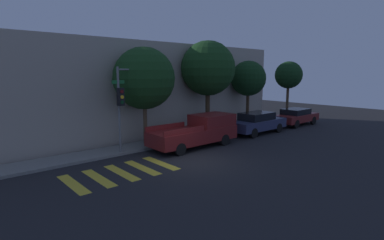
{
  "coord_description": "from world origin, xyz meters",
  "views": [
    {
      "loc": [
        -9.21,
        -10.53,
        4.27
      ],
      "look_at": [
        1.8,
        2.1,
        1.6
      ],
      "focal_mm": 28.0,
      "sensor_mm": 36.0,
      "label": 1
    }
  ],
  "objects_px": {
    "sedan_middle": "(296,116)",
    "tree_behind_truck": "(289,75)",
    "sedan_near_corner": "(257,122)",
    "traffic_light_pole": "(126,94)",
    "tree_midblock": "(208,69)",
    "tree_near_corner": "(144,78)",
    "tree_far_end": "(248,79)",
    "pickup_truck": "(198,131)"
  },
  "relations": [
    {
      "from": "traffic_light_pole",
      "to": "tree_behind_truck",
      "type": "xyz_separation_m",
      "value": [
        16.94,
        0.94,
        0.84
      ]
    },
    {
      "from": "pickup_truck",
      "to": "sedan_middle",
      "type": "distance_m",
      "value": 10.8
    },
    {
      "from": "traffic_light_pole",
      "to": "tree_midblock",
      "type": "relative_size",
      "value": 0.71
    },
    {
      "from": "tree_near_corner",
      "to": "tree_midblock",
      "type": "xyz_separation_m",
      "value": [
        5.08,
        0.0,
        0.6
      ]
    },
    {
      "from": "sedan_near_corner",
      "to": "tree_midblock",
      "type": "height_order",
      "value": "tree_midblock"
    },
    {
      "from": "sedan_near_corner",
      "to": "tree_midblock",
      "type": "xyz_separation_m",
      "value": [
        -2.74,
        2.21,
        3.74
      ]
    },
    {
      "from": "tree_far_end",
      "to": "tree_behind_truck",
      "type": "distance_m",
      "value": 5.76
    },
    {
      "from": "pickup_truck",
      "to": "sedan_middle",
      "type": "xyz_separation_m",
      "value": [
        10.8,
        0.0,
        -0.17
      ]
    },
    {
      "from": "pickup_truck",
      "to": "tree_near_corner",
      "type": "xyz_separation_m",
      "value": [
        -2.19,
        2.21,
        3.03
      ]
    },
    {
      "from": "tree_midblock",
      "to": "tree_behind_truck",
      "type": "bearing_deg",
      "value": 0.0
    },
    {
      "from": "pickup_truck",
      "to": "sedan_near_corner",
      "type": "xyz_separation_m",
      "value": [
        5.63,
        0.0,
        -0.11
      ]
    },
    {
      "from": "traffic_light_pole",
      "to": "tree_near_corner",
      "type": "xyz_separation_m",
      "value": [
        1.72,
        0.94,
        0.76
      ]
    },
    {
      "from": "tree_midblock",
      "to": "pickup_truck",
      "type": "bearing_deg",
      "value": -142.6
    },
    {
      "from": "pickup_truck",
      "to": "sedan_near_corner",
      "type": "height_order",
      "value": "pickup_truck"
    },
    {
      "from": "pickup_truck",
      "to": "sedan_middle",
      "type": "bearing_deg",
      "value": 0.0
    },
    {
      "from": "sedan_middle",
      "to": "tree_behind_truck",
      "type": "relative_size",
      "value": 0.82
    },
    {
      "from": "sedan_near_corner",
      "to": "tree_behind_truck",
      "type": "distance_m",
      "value": 8.37
    },
    {
      "from": "pickup_truck",
      "to": "tree_midblock",
      "type": "distance_m",
      "value": 5.14
    },
    {
      "from": "tree_far_end",
      "to": "pickup_truck",
      "type": "bearing_deg",
      "value": -163.12
    },
    {
      "from": "pickup_truck",
      "to": "tree_far_end",
      "type": "xyz_separation_m",
      "value": [
        7.28,
        2.21,
        2.89
      ]
    },
    {
      "from": "traffic_light_pole",
      "to": "sedan_middle",
      "type": "distance_m",
      "value": 14.97
    },
    {
      "from": "sedan_middle",
      "to": "tree_midblock",
      "type": "distance_m",
      "value": 9.05
    },
    {
      "from": "sedan_near_corner",
      "to": "tree_far_end",
      "type": "height_order",
      "value": "tree_far_end"
    },
    {
      "from": "tree_near_corner",
      "to": "sedan_near_corner",
      "type": "bearing_deg",
      "value": -15.77
    },
    {
      "from": "pickup_truck",
      "to": "tree_behind_truck",
      "type": "xyz_separation_m",
      "value": [
        13.03,
        2.21,
        3.12
      ]
    },
    {
      "from": "sedan_middle",
      "to": "tree_far_end",
      "type": "distance_m",
      "value": 5.16
    },
    {
      "from": "tree_midblock",
      "to": "sedan_near_corner",
      "type": "bearing_deg",
      "value": -38.86
    },
    {
      "from": "traffic_light_pole",
      "to": "pickup_truck",
      "type": "relative_size",
      "value": 0.84
    },
    {
      "from": "traffic_light_pole",
      "to": "sedan_middle",
      "type": "xyz_separation_m",
      "value": [
        14.71,
        -1.26,
        -2.44
      ]
    },
    {
      "from": "sedan_middle",
      "to": "tree_behind_truck",
      "type": "xyz_separation_m",
      "value": [
        2.23,
        2.21,
        3.28
      ]
    },
    {
      "from": "tree_near_corner",
      "to": "tree_far_end",
      "type": "distance_m",
      "value": 9.47
    },
    {
      "from": "traffic_light_pole",
      "to": "tree_far_end",
      "type": "xyz_separation_m",
      "value": [
        11.19,
        0.94,
        0.62
      ]
    },
    {
      "from": "sedan_middle",
      "to": "tree_midblock",
      "type": "height_order",
      "value": "tree_midblock"
    },
    {
      "from": "tree_midblock",
      "to": "tree_far_end",
      "type": "bearing_deg",
      "value": 0.0
    },
    {
      "from": "pickup_truck",
      "to": "tree_behind_truck",
      "type": "relative_size",
      "value": 1.03
    },
    {
      "from": "tree_behind_truck",
      "to": "tree_near_corner",
      "type": "bearing_deg",
      "value": 180.0
    },
    {
      "from": "tree_near_corner",
      "to": "pickup_truck",
      "type": "bearing_deg",
      "value": -45.24
    },
    {
      "from": "tree_near_corner",
      "to": "tree_far_end",
      "type": "height_order",
      "value": "tree_near_corner"
    },
    {
      "from": "sedan_near_corner",
      "to": "sedan_middle",
      "type": "xyz_separation_m",
      "value": [
        5.17,
        0.0,
        -0.06
      ]
    },
    {
      "from": "sedan_middle",
      "to": "tree_behind_truck",
      "type": "distance_m",
      "value": 4.54
    },
    {
      "from": "tree_near_corner",
      "to": "tree_behind_truck",
      "type": "xyz_separation_m",
      "value": [
        15.22,
        0.0,
        0.08
      ]
    },
    {
      "from": "tree_midblock",
      "to": "tree_far_end",
      "type": "distance_m",
      "value": 4.45
    }
  ]
}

